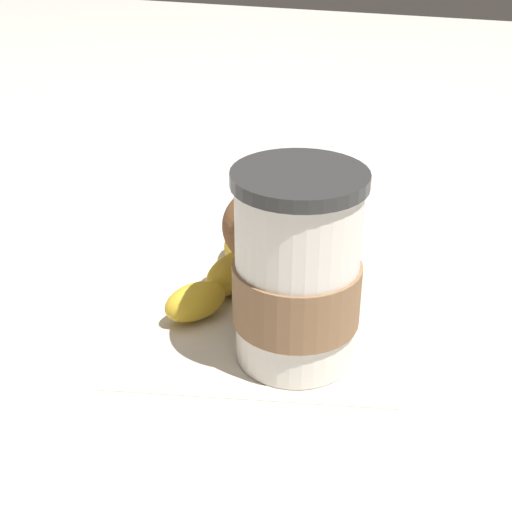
{
  "coord_description": "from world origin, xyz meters",
  "views": [
    {
      "loc": [
        -0.17,
        0.48,
        0.33
      ],
      "look_at": [
        0.0,
        0.0,
        0.06
      ],
      "focal_mm": 50.0,
      "sensor_mm": 36.0,
      "label": 1
    }
  ],
  "objects": [
    {
      "name": "paper_napkin",
      "position": [
        0.0,
        0.0,
        0.0
      ],
      "size": [
        0.27,
        0.27,
        0.0
      ],
      "primitive_type": "cube",
      "rotation": [
        0.0,
        0.0,
        0.24
      ],
      "color": "beige",
      "rests_on": "ground_plane"
    },
    {
      "name": "coffee_cup",
      "position": [
        -0.05,
        0.04,
        0.07
      ],
      "size": [
        0.1,
        0.1,
        0.15
      ],
      "color": "silver",
      "rests_on": "paper_napkin"
    },
    {
      "name": "muffin",
      "position": [
        -0.01,
        -0.02,
        0.06
      ],
      "size": [
        0.09,
        0.09,
        0.11
      ],
      "color": "white",
      "rests_on": "paper_napkin"
    },
    {
      "name": "banana",
      "position": [
        0.04,
        -0.03,
        0.02
      ],
      "size": [
        0.06,
        0.17,
        0.03
      ],
      "color": "gold",
      "rests_on": "paper_napkin"
    },
    {
      "name": "ground_plane",
      "position": [
        0.0,
        0.0,
        0.0
      ],
      "size": [
        3.0,
        3.0,
        0.0
      ],
      "primitive_type": "plane",
      "color": "beige"
    }
  ]
}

